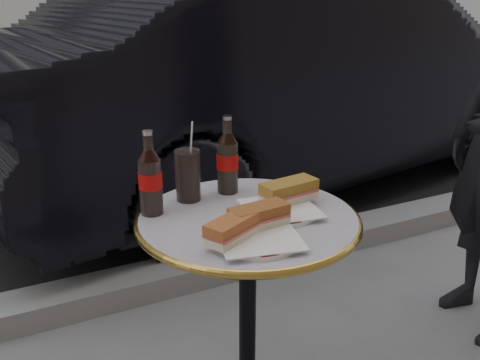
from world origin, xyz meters
name	(u,v)px	position (x,y,z in m)	size (l,w,h in m)	color
asphalt_road	(42,112)	(0.00, 5.00, 0.00)	(40.00, 8.00, 0.00)	black
curb	(158,280)	(0.00, 0.90, 0.05)	(40.00, 0.20, 0.12)	gray
bistro_table	(247,328)	(0.00, 0.00, 0.37)	(0.62, 0.62, 0.73)	#BAB2C4
plate_left	(258,239)	(-0.05, -0.15, 0.74)	(0.21, 0.21, 0.01)	white
plate_right	(280,211)	(0.09, -0.02, 0.74)	(0.21, 0.21, 0.01)	white
sandwich_left_a	(232,230)	(-0.11, -0.14, 0.77)	(0.15, 0.07, 0.05)	#AB582B
sandwich_left_b	(259,217)	(-0.02, -0.10, 0.77)	(0.15, 0.07, 0.05)	brown
sandwich_right	(289,192)	(0.14, 0.01, 0.77)	(0.17, 0.08, 0.06)	olive
cola_bottle_left	(150,173)	(-0.23, 0.13, 0.85)	(0.07, 0.07, 0.24)	black
cola_bottle_right	(227,155)	(0.03, 0.19, 0.85)	(0.07, 0.07, 0.24)	black
cola_glass	(188,175)	(-0.10, 0.18, 0.81)	(0.08, 0.08, 0.15)	black
parked_car	(303,78)	(1.43, 1.95, 0.72)	(4.41, 1.53, 1.45)	black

